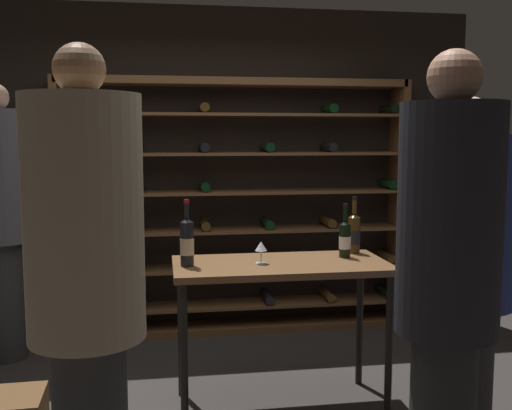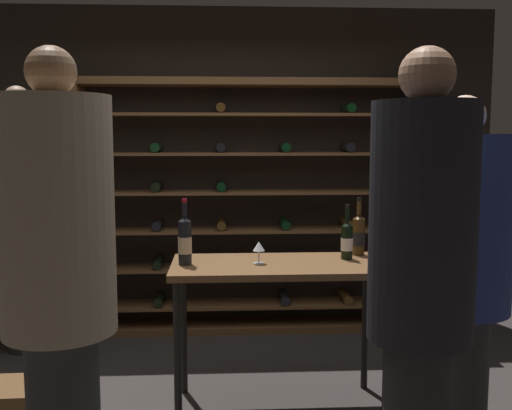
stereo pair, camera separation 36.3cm
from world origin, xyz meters
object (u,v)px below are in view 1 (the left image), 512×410
at_px(person_guest_blue_shirt, 448,272).
at_px(wine_glass_stemmed_left, 261,248).
at_px(wine_rack, 235,209).
at_px(tasting_table, 281,278).
at_px(wine_bottle_red_label, 345,238).
at_px(person_bystander_dark_jacket, 0,209).
at_px(person_host_in_suit, 465,262).
at_px(person_guest_plum_blouse, 86,278).
at_px(wine_bottle_gold_foil, 187,242).
at_px(wine_bottle_black_capsule, 354,233).

relative_size(person_guest_blue_shirt, wine_glass_stemmed_left, 14.93).
relative_size(wine_rack, person_guest_blue_shirt, 1.47).
bearing_deg(tasting_table, person_guest_blue_shirt, -70.32).
height_order(person_guest_blue_shirt, wine_bottle_red_label, person_guest_blue_shirt).
bearing_deg(person_guest_blue_shirt, wine_rack, -28.00).
height_order(person_bystander_dark_jacket, wine_glass_stemmed_left, person_bystander_dark_jacket).
bearing_deg(person_host_in_suit, person_guest_plum_blouse, -4.99).
distance_m(person_guest_plum_blouse, person_host_in_suit, 1.89).
xyz_separation_m(person_guest_plum_blouse, wine_bottle_gold_foil, (0.43, 1.10, -0.06)).
bearing_deg(wine_bottle_red_label, wine_bottle_gold_foil, -173.71).
distance_m(person_bystander_dark_jacket, person_host_in_suit, 3.24).
distance_m(person_guest_blue_shirt, person_bystander_dark_jacket, 3.31).
bearing_deg(person_guest_blue_shirt, wine_bottle_red_label, -38.34).
xyz_separation_m(person_guest_plum_blouse, person_bystander_dark_jacket, (-0.88, 2.24, 0.02)).
distance_m(wine_rack, wine_glass_stemmed_left, 1.54).
relative_size(wine_rack, person_bystander_dark_jacket, 1.44).
bearing_deg(tasting_table, wine_bottle_gold_foil, -178.01).
bearing_deg(person_guest_plum_blouse, wine_bottle_red_label, -170.77).
bearing_deg(person_bystander_dark_jacket, tasting_table, -123.89).
xyz_separation_m(wine_rack, tasting_table, (0.09, -1.52, -0.24)).
height_order(person_host_in_suit, wine_glass_stemmed_left, person_host_in_suit).
xyz_separation_m(person_bystander_dark_jacket, person_host_in_suit, (2.71, -1.78, -0.11)).
height_order(wine_rack, person_bystander_dark_jacket, wine_rack).
distance_m(person_guest_plum_blouse, wine_bottle_black_capsule, 2.02).
distance_m(wine_bottle_gold_foil, wine_bottle_black_capsule, 1.11).
relative_size(wine_rack, wine_bottle_black_capsule, 7.98).
distance_m(wine_bottle_black_capsule, wine_glass_stemmed_left, 0.70).
relative_size(person_guest_blue_shirt, person_host_in_suit, 1.08).
relative_size(person_host_in_suit, wine_bottle_red_label, 5.50).
bearing_deg(tasting_table, wine_bottle_red_label, 11.82).
height_order(person_guest_blue_shirt, wine_bottle_black_capsule, person_guest_blue_shirt).
xyz_separation_m(person_guest_blue_shirt, wine_bottle_black_capsule, (0.09, 1.45, -0.07)).
xyz_separation_m(tasting_table, wine_glass_stemmed_left, (-0.12, -0.02, 0.20)).
bearing_deg(wine_glass_stemmed_left, wine_bottle_red_label, 11.27).
bearing_deg(person_guest_plum_blouse, wine_bottle_gold_foil, -142.67).
height_order(person_guest_blue_shirt, person_bystander_dark_jacket, person_bystander_dark_jacket).
relative_size(tasting_table, person_guest_blue_shirt, 0.64).
xyz_separation_m(person_guest_blue_shirt, person_bystander_dark_jacket, (-2.32, 2.36, 0.02)).
bearing_deg(wine_glass_stemmed_left, wine_rack, 88.84).
xyz_separation_m(wine_rack, wine_bottle_red_label, (0.52, -1.43, -0.02)).
relative_size(person_host_in_suit, wine_bottle_black_capsule, 5.06).
relative_size(person_host_in_suit, wine_glass_stemmed_left, 13.87).
height_order(tasting_table, person_guest_blue_shirt, person_guest_blue_shirt).
relative_size(person_bystander_dark_jacket, wine_bottle_black_capsule, 5.56).
bearing_deg(person_bystander_dark_jacket, wine_bottle_black_capsule, -113.63).
xyz_separation_m(person_bystander_dark_jacket, wine_bottle_gold_foil, (1.32, -1.14, -0.08)).
relative_size(tasting_table, wine_bottle_black_capsule, 3.50).
xyz_separation_m(person_guest_blue_shirt, wine_glass_stemmed_left, (-0.57, 1.22, -0.11)).
relative_size(person_guest_blue_shirt, wine_bottle_gold_foil, 5.11).
height_order(tasting_table, person_guest_plum_blouse, person_guest_plum_blouse).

